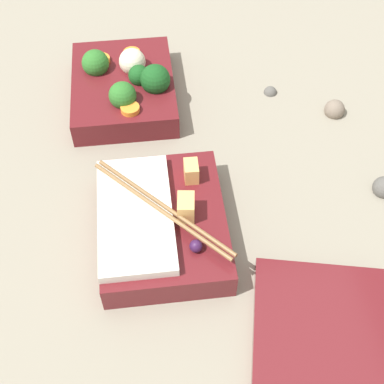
{
  "coord_description": "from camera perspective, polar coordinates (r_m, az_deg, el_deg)",
  "views": [
    {
      "loc": [
        0.48,
        0.01,
        0.54
      ],
      "look_at": [
        0.08,
        0.06,
        0.04
      ],
      "focal_mm": 50.0,
      "sensor_mm": 36.0,
      "label": 1
    }
  ],
  "objects": [
    {
      "name": "ground_plane",
      "position": [
        0.73,
        -5.44,
        2.71
      ],
      "size": [
        3.0,
        3.0,
        0.0
      ],
      "primitive_type": "plane",
      "color": "gray"
    },
    {
      "name": "bento_tray_rice",
      "position": [
        0.64,
        -3.45,
        -3.24
      ],
      "size": [
        0.19,
        0.15,
        0.07
      ],
      "color": "maroon",
      "rests_on": "ground_plane"
    },
    {
      "name": "bento_lid",
      "position": [
        0.6,
        13.75,
        -15.37
      ],
      "size": [
        0.21,
        0.18,
        0.01
      ],
      "primitive_type": "cube",
      "rotation": [
        0.0,
        0.0,
        -0.22
      ],
      "color": "maroon",
      "rests_on": "ground_plane"
    },
    {
      "name": "pebble_3",
      "position": [
        0.82,
        14.96,
        8.49
      ],
      "size": [
        0.03,
        0.03,
        0.03
      ],
      "primitive_type": "sphere",
      "color": "#7A6B5B",
      "rests_on": "ground_plane"
    },
    {
      "name": "pebble_2",
      "position": [
        0.84,
        8.38,
        10.7
      ],
      "size": [
        0.02,
        0.02,
        0.02
      ],
      "primitive_type": "sphere",
      "color": "#595651",
      "rests_on": "ground_plane"
    },
    {
      "name": "pebble_1",
      "position": [
        0.73,
        19.8,
        0.45
      ],
      "size": [
        0.03,
        0.03,
        0.03
      ],
      "primitive_type": "sphere",
      "color": "#595651",
      "rests_on": "ground_plane"
    },
    {
      "name": "bento_tray_vegetable",
      "position": [
        0.81,
        -7.19,
        11.21
      ],
      "size": [
        0.19,
        0.15,
        0.07
      ],
      "color": "maroon",
      "rests_on": "ground_plane"
    }
  ]
}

